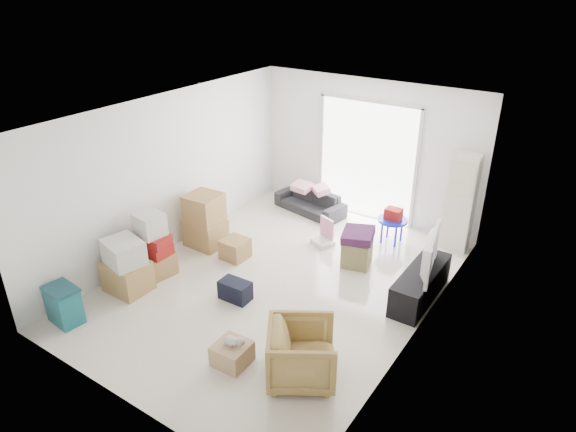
{
  "coord_description": "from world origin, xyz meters",
  "views": [
    {
      "loc": [
        3.93,
        -5.59,
        4.49
      ],
      "look_at": [
        0.05,
        0.2,
        1.1
      ],
      "focal_mm": 32.0,
      "sensor_mm": 36.0,
      "label": 1
    }
  ],
  "objects_px": {
    "tv_console": "(420,284)",
    "wood_crate": "(232,354)",
    "storage_bins": "(64,305)",
    "sofa": "(310,199)",
    "ac_tower": "(461,203)",
    "armchair": "(302,351)",
    "ottoman": "(357,253)",
    "kids_table": "(393,218)",
    "television": "(423,266)"
  },
  "relations": [
    {
      "from": "kids_table",
      "to": "storage_bins",
      "type": "bearing_deg",
      "value": -121.11
    },
    {
      "from": "sofa",
      "to": "kids_table",
      "type": "distance_m",
      "value": 1.92
    },
    {
      "from": "television",
      "to": "tv_console",
      "type": "bearing_deg",
      "value": -0.0
    },
    {
      "from": "ac_tower",
      "to": "sofa",
      "type": "distance_m",
      "value": 2.97
    },
    {
      "from": "wood_crate",
      "to": "armchair",
      "type": "bearing_deg",
      "value": 16.74
    },
    {
      "from": "television",
      "to": "storage_bins",
      "type": "height_order",
      "value": "television"
    },
    {
      "from": "sofa",
      "to": "ottoman",
      "type": "relative_size",
      "value": 3.34
    },
    {
      "from": "sofa",
      "to": "television",
      "type": "bearing_deg",
      "value": -18.94
    },
    {
      "from": "television",
      "to": "kids_table",
      "type": "xyz_separation_m",
      "value": [
        -1.07,
        1.4,
        -0.08
      ]
    },
    {
      "from": "armchair",
      "to": "kids_table",
      "type": "height_order",
      "value": "armchair"
    },
    {
      "from": "ac_tower",
      "to": "armchair",
      "type": "bearing_deg",
      "value": -97.06
    },
    {
      "from": "ottoman",
      "to": "wood_crate",
      "type": "bearing_deg",
      "value": -94.07
    },
    {
      "from": "television",
      "to": "ottoman",
      "type": "bearing_deg",
      "value": 62.29
    },
    {
      "from": "storage_bins",
      "to": "kids_table",
      "type": "height_order",
      "value": "kids_table"
    },
    {
      "from": "ottoman",
      "to": "sofa",
      "type": "bearing_deg",
      "value": 142.44
    },
    {
      "from": "sofa",
      "to": "wood_crate",
      "type": "xyz_separation_m",
      "value": [
        1.52,
        -4.32,
        -0.15
      ]
    },
    {
      "from": "tv_console",
      "to": "storage_bins",
      "type": "bearing_deg",
      "value": -139.77
    },
    {
      "from": "armchair",
      "to": "television",
      "type": "bearing_deg",
      "value": -45.8
    },
    {
      "from": "tv_console",
      "to": "ottoman",
      "type": "relative_size",
      "value": 3.24
    },
    {
      "from": "ac_tower",
      "to": "television",
      "type": "bearing_deg",
      "value": -88.43
    },
    {
      "from": "tv_console",
      "to": "television",
      "type": "distance_m",
      "value": 0.31
    },
    {
      "from": "sofa",
      "to": "armchair",
      "type": "xyz_separation_m",
      "value": [
        2.38,
        -4.06,
        0.12
      ]
    },
    {
      "from": "armchair",
      "to": "wood_crate",
      "type": "xyz_separation_m",
      "value": [
        -0.87,
        -0.26,
        -0.27
      ]
    },
    {
      "from": "tv_console",
      "to": "armchair",
      "type": "height_order",
      "value": "armchair"
    },
    {
      "from": "tv_console",
      "to": "sofa",
      "type": "xyz_separation_m",
      "value": [
        -2.96,
        1.67,
        0.05
      ]
    },
    {
      "from": "armchair",
      "to": "ottoman",
      "type": "bearing_deg",
      "value": -18.92
    },
    {
      "from": "armchair",
      "to": "storage_bins",
      "type": "relative_size",
      "value": 1.45
    },
    {
      "from": "ac_tower",
      "to": "storage_bins",
      "type": "relative_size",
      "value": 3.12
    },
    {
      "from": "tv_console",
      "to": "wood_crate",
      "type": "relative_size",
      "value": 3.44
    },
    {
      "from": "tv_console",
      "to": "armchair",
      "type": "distance_m",
      "value": 2.47
    },
    {
      "from": "storage_bins",
      "to": "ottoman",
      "type": "xyz_separation_m",
      "value": [
        2.68,
        3.64,
        -0.06
      ]
    },
    {
      "from": "storage_bins",
      "to": "sofa",
      "type": "bearing_deg",
      "value": 79.23
    },
    {
      "from": "sofa",
      "to": "kids_table",
      "type": "xyz_separation_m",
      "value": [
        1.89,
        -0.27,
        0.18
      ]
    },
    {
      "from": "television",
      "to": "armchair",
      "type": "relative_size",
      "value": 1.32
    },
    {
      "from": "armchair",
      "to": "wood_crate",
      "type": "relative_size",
      "value": 1.94
    },
    {
      "from": "television",
      "to": "wood_crate",
      "type": "relative_size",
      "value": 2.56
    },
    {
      "from": "armchair",
      "to": "kids_table",
      "type": "distance_m",
      "value": 3.82
    },
    {
      "from": "sofa",
      "to": "tv_console",
      "type": "bearing_deg",
      "value": -18.94
    },
    {
      "from": "sofa",
      "to": "ac_tower",
      "type": "bearing_deg",
      "value": 13.48
    },
    {
      "from": "sofa",
      "to": "storage_bins",
      "type": "height_order",
      "value": "sofa"
    },
    {
      "from": "armchair",
      "to": "storage_bins",
      "type": "height_order",
      "value": "armchair"
    },
    {
      "from": "television",
      "to": "storage_bins",
      "type": "bearing_deg",
      "value": 117.98
    },
    {
      "from": "television",
      "to": "sofa",
      "type": "bearing_deg",
      "value": 48.28
    },
    {
      "from": "television",
      "to": "ottoman",
      "type": "relative_size",
      "value": 2.41
    },
    {
      "from": "television",
      "to": "ottoman",
      "type": "height_order",
      "value": "television"
    },
    {
      "from": "kids_table",
      "to": "sofa",
      "type": "bearing_deg",
      "value": 171.82
    },
    {
      "from": "tv_console",
      "to": "television",
      "type": "xyz_separation_m",
      "value": [
        0.0,
        0.0,
        0.31
      ]
    },
    {
      "from": "tv_console",
      "to": "television",
      "type": "bearing_deg",
      "value": 0.0
    },
    {
      "from": "ottoman",
      "to": "kids_table",
      "type": "xyz_separation_m",
      "value": [
        0.16,
        1.06,
        0.25
      ]
    },
    {
      "from": "ac_tower",
      "to": "kids_table",
      "type": "xyz_separation_m",
      "value": [
        -1.02,
        -0.42,
        -0.4
      ]
    }
  ]
}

